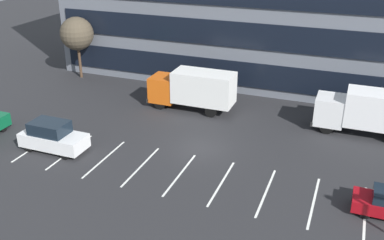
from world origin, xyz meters
The scene contains 6 objects.
ground_plane centered at (0.00, 0.00, 0.00)m, with size 120.00×120.00×0.00m, color #262628.
lot_markings centered at (0.00, -3.87, 0.00)m, with size 22.54×5.40×0.01m.
box_truck_orange centered at (-3.07, 6.45, 1.93)m, with size 7.41×2.45×3.44m.
box_truck_white centered at (10.82, 6.70, 1.93)m, with size 7.40×2.45×3.43m.
suv_white centered at (-9.62, -4.00, 1.03)m, with size 4.71×2.00×2.13m.
bare_tree centered at (-17.00, 10.21, 4.55)m, with size 3.33×3.33×6.24m.
Camera 1 is at (9.50, -26.19, 14.84)m, focal length 41.13 mm.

